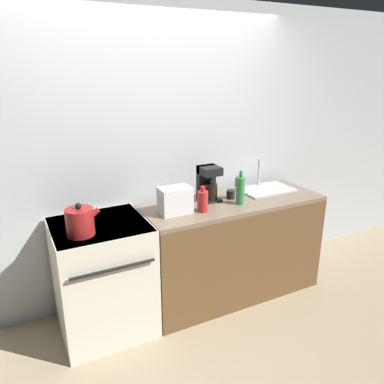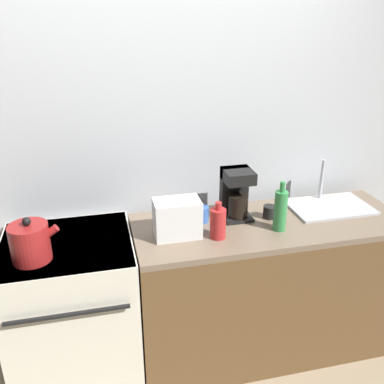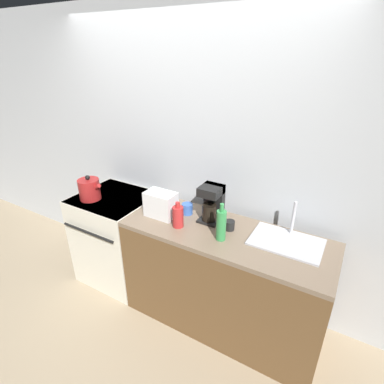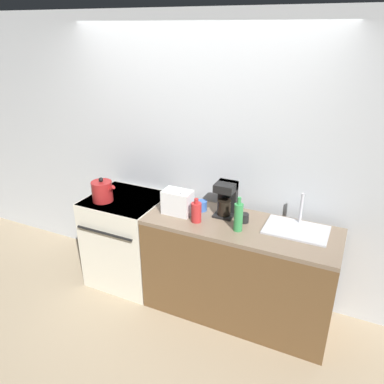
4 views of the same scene
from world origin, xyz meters
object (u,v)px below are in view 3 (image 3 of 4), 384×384
(bottle_green, at_px, (221,225))
(cup_blue, at_px, (187,209))
(toaster, at_px, (161,204))
(cup_black, at_px, (230,225))
(kettle, at_px, (90,189))
(coffee_maker, at_px, (212,202))
(bottle_red, at_px, (178,216))
(stove, at_px, (118,236))

(bottle_green, xyz_separation_m, cup_blue, (-0.41, 0.21, -0.08))
(toaster, distance_m, cup_black, 0.60)
(bottle_green, xyz_separation_m, cup_black, (0.01, 0.15, -0.09))
(kettle, relative_size, coffee_maker, 0.80)
(toaster, distance_m, bottle_green, 0.59)
(kettle, relative_size, cup_blue, 2.61)
(coffee_maker, distance_m, bottle_red, 0.30)
(cup_blue, bearing_deg, kettle, -167.05)
(stove, distance_m, cup_black, 1.29)
(kettle, xyz_separation_m, bottle_green, (1.35, 0.01, 0.02))
(bottle_red, height_order, cup_black, bottle_red)
(coffee_maker, height_order, cup_blue, coffee_maker)
(kettle, xyz_separation_m, cup_blue, (0.94, 0.22, -0.05))
(stove, relative_size, cup_blue, 9.85)
(cup_blue, bearing_deg, cup_black, -6.90)
(bottle_green, bearing_deg, bottle_red, -178.97)
(coffee_maker, xyz_separation_m, bottle_green, (0.19, -0.22, -0.04))
(bottle_green, height_order, cup_blue, bottle_green)
(kettle, xyz_separation_m, coffee_maker, (1.16, 0.23, 0.06))
(kettle, xyz_separation_m, bottle_red, (0.98, 0.00, -0.01))
(toaster, bearing_deg, coffee_maker, 21.72)
(stove, xyz_separation_m, cup_black, (1.20, 0.03, 0.49))
(stove, distance_m, toaster, 0.83)
(kettle, bearing_deg, bottle_red, 0.21)
(stove, bearing_deg, cup_blue, 6.18)
(bottle_red, bearing_deg, cup_blue, 101.07)
(kettle, xyz_separation_m, cup_black, (1.35, 0.16, -0.06))
(kettle, height_order, cup_blue, kettle)
(cup_blue, bearing_deg, bottle_green, -26.49)
(stove, xyz_separation_m, toaster, (0.61, -0.06, 0.56))
(cup_blue, bearing_deg, bottle_red, -78.93)
(kettle, relative_size, toaster, 0.96)
(toaster, height_order, coffee_maker, coffee_maker)
(stove, bearing_deg, bottle_green, -5.76)
(coffee_maker, height_order, bottle_red, coffee_maker)
(coffee_maker, relative_size, cup_blue, 3.27)
(stove, relative_size, coffee_maker, 3.01)
(cup_black, bearing_deg, cup_blue, 173.10)
(coffee_maker, bearing_deg, kettle, -168.70)
(bottle_green, height_order, cup_black, bottle_green)
(stove, xyz_separation_m, kettle, (-0.15, -0.13, 0.55))
(toaster, relative_size, cup_black, 3.31)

